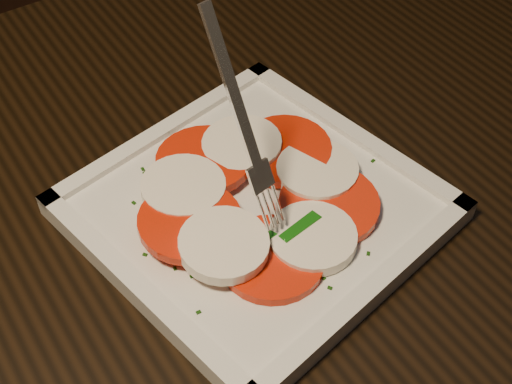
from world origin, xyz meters
TOP-DOWN VIEW (x-y plane):
  - table at (-0.05, -0.06)m, footprint 1.27×0.91m
  - chair at (-0.01, 0.60)m, footprint 0.51×0.51m
  - plate at (-0.11, -0.06)m, footprint 0.31×0.31m
  - caprese_salad at (-0.11, -0.06)m, footprint 0.22×0.21m
  - fork at (-0.12, -0.06)m, footprint 0.05×0.08m

SIDE VIEW (x-z plane):
  - chair at x=-0.01m, z-range 0.07..1.00m
  - table at x=-0.05m, z-range 0.28..1.03m
  - plate at x=-0.11m, z-range 0.75..0.76m
  - caprese_salad at x=-0.11m, z-range 0.76..0.79m
  - fork at x=-0.12m, z-range 0.79..0.95m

